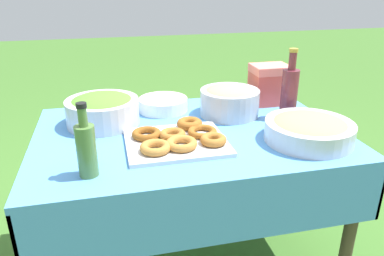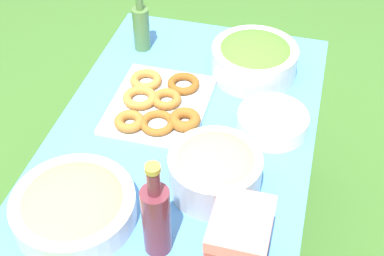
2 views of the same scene
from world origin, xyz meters
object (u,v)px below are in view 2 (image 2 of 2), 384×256
object	(u,v)px
salad_bowl	(254,58)
plate_stack	(272,122)
olive_oil_bottle	(141,27)
bread_bowl	(74,206)
cooler_box	(239,242)
pasta_bowl	(215,169)
wine_bottle	(156,218)
donut_platter	(159,103)

from	to	relation	value
salad_bowl	plate_stack	world-z (taller)	salad_bowl
olive_oil_bottle	bread_bowl	distance (m)	0.83
salad_bowl	bread_bowl	xyz separation A→B (m)	(-0.77, 0.36, -0.02)
salad_bowl	cooler_box	bearing A→B (deg)	-172.93
bread_bowl	plate_stack	bearing A→B (deg)	-43.73
salad_bowl	plate_stack	distance (m)	0.30
plate_stack	cooler_box	xyz separation A→B (m)	(-0.53, 0.01, 0.07)
pasta_bowl	bread_bowl	xyz separation A→B (m)	(-0.21, 0.34, -0.02)
wine_bottle	pasta_bowl	bearing A→B (deg)	-21.70
donut_platter	plate_stack	world-z (taller)	plate_stack
wine_bottle	cooler_box	bearing A→B (deg)	-90.36
plate_stack	wine_bottle	xyz separation A→B (m)	(-0.53, 0.22, 0.09)
donut_platter	olive_oil_bottle	distance (m)	0.37
olive_oil_bottle	bread_bowl	xyz separation A→B (m)	(-0.82, -0.08, -0.05)
pasta_bowl	donut_platter	size ratio (longest dim) A/B	0.71
plate_stack	cooler_box	world-z (taller)	cooler_box
pasta_bowl	plate_stack	bearing A→B (deg)	-23.76
salad_bowl	olive_oil_bottle	distance (m)	0.45
plate_stack	bread_bowl	world-z (taller)	bread_bowl
wine_bottle	salad_bowl	bearing A→B (deg)	-7.91
pasta_bowl	olive_oil_bottle	xyz separation A→B (m)	(0.62, 0.43, 0.02)
donut_platter	pasta_bowl	bearing A→B (deg)	-138.15
bread_bowl	wine_bottle	bearing A→B (deg)	-97.94
donut_platter	wine_bottle	bearing A→B (deg)	-162.87
pasta_bowl	olive_oil_bottle	bearing A→B (deg)	34.74
salad_bowl	plate_stack	xyz separation A→B (m)	(-0.28, -0.11, -0.04)
wine_bottle	bread_bowl	xyz separation A→B (m)	(0.03, 0.25, -0.07)
pasta_bowl	cooler_box	xyz separation A→B (m)	(-0.24, -0.12, 0.02)
salad_bowl	cooler_box	xyz separation A→B (m)	(-0.81, -0.10, 0.03)
pasta_bowl	cooler_box	world-z (taller)	cooler_box
salad_bowl	cooler_box	distance (m)	0.81
bread_bowl	cooler_box	bearing A→B (deg)	-94.48
donut_platter	plate_stack	size ratio (longest dim) A/B	1.65
plate_stack	cooler_box	bearing A→B (deg)	178.92
bread_bowl	cooler_box	world-z (taller)	cooler_box
olive_oil_bottle	pasta_bowl	bearing A→B (deg)	-145.26
donut_platter	bread_bowl	distance (m)	0.50
plate_stack	cooler_box	distance (m)	0.53
pasta_bowl	donut_platter	bearing A→B (deg)	41.85
salad_bowl	bread_bowl	bearing A→B (deg)	154.88
salad_bowl	donut_platter	world-z (taller)	salad_bowl
donut_platter	plate_stack	xyz separation A→B (m)	(-0.00, -0.39, 0.01)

